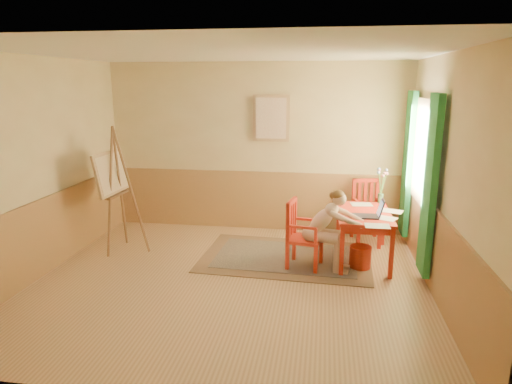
% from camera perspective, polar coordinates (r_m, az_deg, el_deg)
% --- Properties ---
extents(room, '(5.04, 4.54, 2.84)m').
position_cam_1_polar(room, '(5.49, -3.44, 2.32)').
color(room, tan).
rests_on(room, ground).
extents(wainscot, '(5.00, 4.50, 1.00)m').
position_cam_1_polar(wainscot, '(6.47, -1.87, -4.16)').
color(wainscot, '#A87B4A').
rests_on(wainscot, room).
extents(window, '(0.12, 2.01, 2.20)m').
position_cam_1_polar(window, '(6.59, 19.76, 2.94)').
color(window, white).
rests_on(window, room).
extents(wall_portrait, '(0.60, 0.05, 0.76)m').
position_cam_1_polar(wall_portrait, '(7.54, 1.90, 9.22)').
color(wall_portrait, tan).
rests_on(wall_portrait, room).
extents(rug, '(2.47, 1.71, 0.02)m').
position_cam_1_polar(rug, '(6.67, 3.78, -8.11)').
color(rug, '#8C7251').
rests_on(rug, room).
extents(table, '(0.74, 1.21, 0.72)m').
position_cam_1_polar(table, '(6.50, 13.30, -3.25)').
color(table, red).
rests_on(table, room).
extents(chair_left, '(0.50, 0.49, 0.94)m').
position_cam_1_polar(chair_left, '(6.21, 5.72, -5.28)').
color(chair_left, red).
rests_on(chair_left, room).
extents(chair_back, '(0.51, 0.52, 0.97)m').
position_cam_1_polar(chair_back, '(7.45, 13.72, -2.27)').
color(chair_back, red).
rests_on(chair_back, room).
extents(figure, '(0.85, 0.44, 1.12)m').
position_cam_1_polar(figure, '(6.11, 8.85, -4.27)').
color(figure, '#D5AF95').
rests_on(figure, room).
extents(laptop, '(0.41, 0.25, 0.25)m').
position_cam_1_polar(laptop, '(6.25, 14.08, -2.63)').
color(laptop, '#1E2338').
rests_on(laptop, table).
extents(papers, '(0.73, 1.27, 0.00)m').
position_cam_1_polar(papers, '(6.41, 15.05, -2.71)').
color(papers, white).
rests_on(papers, table).
extents(vase, '(0.19, 0.26, 0.52)m').
position_cam_1_polar(vase, '(7.01, 15.38, 0.62)').
color(vase, '#3F724C').
rests_on(vase, table).
extents(wastebasket, '(0.38, 0.38, 0.31)m').
position_cam_1_polar(wastebasket, '(6.41, 12.90, -7.95)').
color(wastebasket, red).
rests_on(wastebasket, room).
extents(easel, '(0.63, 0.83, 1.87)m').
position_cam_1_polar(easel, '(6.99, -17.37, 1.69)').
color(easel, brown).
rests_on(easel, room).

